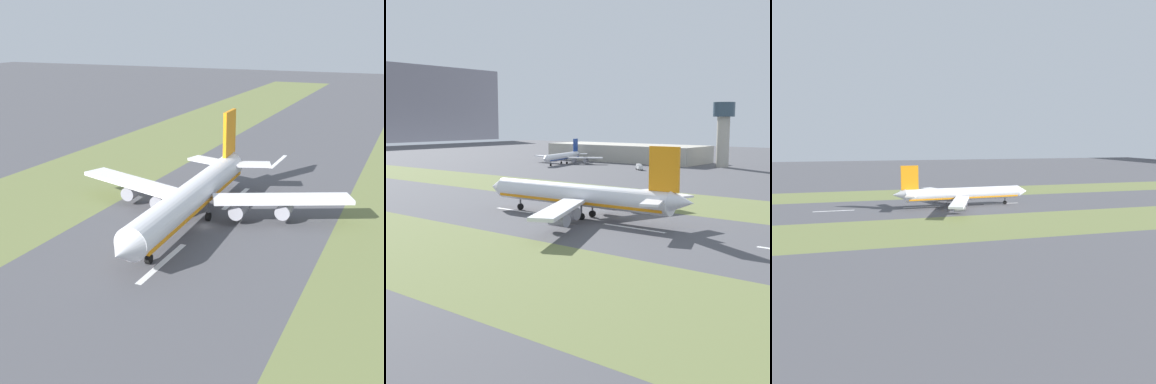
# 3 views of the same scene
# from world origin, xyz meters

# --- Properties ---
(ground_plane) EXTENTS (800.00, 800.00, 0.00)m
(ground_plane) POSITION_xyz_m (0.00, 0.00, 0.00)
(ground_plane) COLOR #4C4C51
(grass_median_east) EXTENTS (40.00, 600.00, 0.01)m
(grass_median_east) POSITION_xyz_m (45.00, 0.00, 0.00)
(grass_median_east) COLOR olive
(grass_median_east) RESTS_ON ground
(centreline_dash_near) EXTENTS (1.20, 18.00, 0.01)m
(centreline_dash_near) POSITION_xyz_m (0.00, -60.23, 0.01)
(centreline_dash_near) COLOR silver
(centreline_dash_near) RESTS_ON ground
(centreline_dash_mid) EXTENTS (1.20, 18.00, 0.01)m
(centreline_dash_mid) POSITION_xyz_m (0.00, -20.23, 0.01)
(centreline_dash_mid) COLOR silver
(centreline_dash_mid) RESTS_ON ground
(centreline_dash_far) EXTENTS (1.20, 18.00, 0.01)m
(centreline_dash_far) POSITION_xyz_m (0.00, 19.77, 0.01)
(centreline_dash_far) COLOR silver
(centreline_dash_far) RESTS_ON ground
(airplane_main_jet) EXTENTS (64.07, 67.18, 20.20)m
(airplane_main_jet) POSITION_xyz_m (3.08, -2.14, 6.02)
(airplane_main_jet) COLOR white
(airplane_main_jet) RESTS_ON ground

